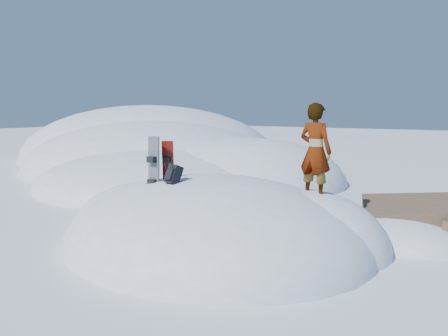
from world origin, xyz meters
The scene contains 9 objects.
ground centered at (0.00, 0.00, 0.00)m, with size 120.00×120.00×0.00m, color white.
snow_mound centered at (-0.17, 0.24, 0.00)m, with size 8.00×6.00×3.00m.
snow_ridge centered at (-10.43, 9.85, 0.00)m, with size 21.50×18.50×6.40m.
rock_outcrop centered at (3.72, 3.01, 0.01)m, with size 4.68×4.41×1.68m.
snowboard_red centered at (-1.00, -0.34, 1.58)m, with size 0.29×0.25×1.38m.
snowboard_dark centered at (-1.10, -0.71, 1.57)m, with size 0.31×0.17×1.64m.
backpack centered at (-0.49, -0.79, 1.60)m, with size 0.36×0.43×0.48m.
gear_pile centered at (-2.37, -1.02, 0.13)m, with size 0.98×0.77×0.26m.
person centered at (1.97, 0.85, 2.08)m, with size 0.73×0.48×2.00m, color slate.
Camera 1 is at (5.27, -7.73, 2.95)m, focal length 35.00 mm.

